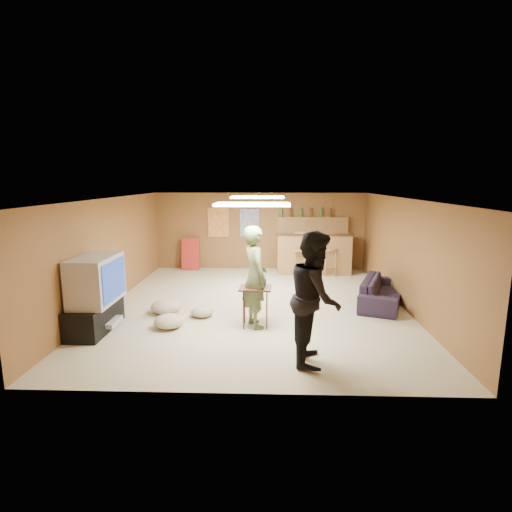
{
  "coord_description": "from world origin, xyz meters",
  "views": [
    {
      "loc": [
        0.28,
        -7.94,
        2.56
      ],
      "look_at": [
        0.0,
        0.2,
        1.0
      ],
      "focal_mm": 28.0,
      "sensor_mm": 36.0,
      "label": 1
    }
  ],
  "objects_px": {
    "sofa": "(382,291)",
    "tray_table": "(255,307)",
    "tv_body": "(96,280)",
    "person_black": "(315,298)",
    "person_olive": "(255,277)",
    "bar_counter": "(314,254)"
  },
  "relations": [
    {
      "from": "tv_body",
      "to": "tray_table",
      "type": "height_order",
      "value": "tv_body"
    },
    {
      "from": "person_black",
      "to": "tray_table",
      "type": "distance_m",
      "value": 1.69
    },
    {
      "from": "bar_counter",
      "to": "sofa",
      "type": "distance_m",
      "value": 3.04
    },
    {
      "from": "sofa",
      "to": "tray_table",
      "type": "height_order",
      "value": "tray_table"
    },
    {
      "from": "tray_table",
      "to": "sofa",
      "type": "bearing_deg",
      "value": 28.02
    },
    {
      "from": "tv_body",
      "to": "person_black",
      "type": "bearing_deg",
      "value": -16.38
    },
    {
      "from": "tv_body",
      "to": "person_olive",
      "type": "height_order",
      "value": "person_olive"
    },
    {
      "from": "person_black",
      "to": "tray_table",
      "type": "relative_size",
      "value": 2.6
    },
    {
      "from": "tv_body",
      "to": "bar_counter",
      "type": "xyz_separation_m",
      "value": [
        4.15,
        4.45,
        -0.35
      ]
    },
    {
      "from": "person_olive",
      "to": "tray_table",
      "type": "height_order",
      "value": "person_olive"
    },
    {
      "from": "bar_counter",
      "to": "tray_table",
      "type": "relative_size",
      "value": 2.77
    },
    {
      "from": "sofa",
      "to": "tray_table",
      "type": "distance_m",
      "value": 2.94
    },
    {
      "from": "sofa",
      "to": "tray_table",
      "type": "relative_size",
      "value": 2.62
    },
    {
      "from": "tv_body",
      "to": "person_black",
      "type": "xyz_separation_m",
      "value": [
        3.57,
        -1.05,
        0.04
      ]
    },
    {
      "from": "sofa",
      "to": "bar_counter",
      "type": "bearing_deg",
      "value": 43.31
    },
    {
      "from": "bar_counter",
      "to": "sofa",
      "type": "xyz_separation_m",
      "value": [
        1.13,
        -2.8,
        -0.27
      ]
    },
    {
      "from": "person_olive",
      "to": "sofa",
      "type": "height_order",
      "value": "person_olive"
    },
    {
      "from": "tv_body",
      "to": "person_black",
      "type": "distance_m",
      "value": 3.72
    },
    {
      "from": "person_black",
      "to": "sofa",
      "type": "height_order",
      "value": "person_black"
    },
    {
      "from": "person_olive",
      "to": "tray_table",
      "type": "distance_m",
      "value": 0.54
    },
    {
      "from": "tv_body",
      "to": "tray_table",
      "type": "distance_m",
      "value": 2.76
    },
    {
      "from": "tray_table",
      "to": "tv_body",
      "type": "bearing_deg",
      "value": -174.33
    }
  ]
}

